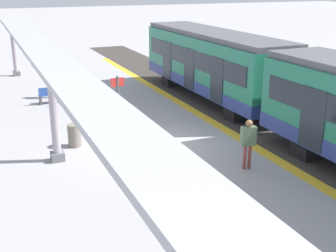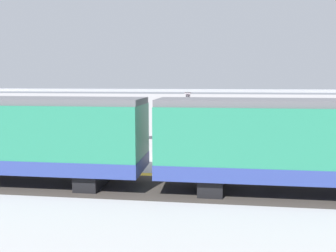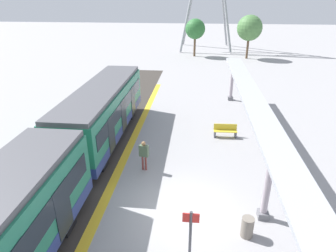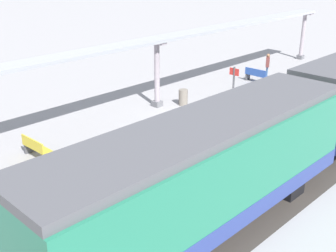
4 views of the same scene
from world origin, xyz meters
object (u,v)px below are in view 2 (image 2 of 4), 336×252
object	(u,v)px
canopy_pillar_second	(188,119)
bench_near_end	(66,139)
train_far_carriage	(8,138)
passenger_waiting_near_edge	(115,145)
train_near_carriage	(309,145)
platform_info_sign	(231,133)
trash_bin	(205,142)
bench_mid_platform	(316,145)

from	to	relation	value
canopy_pillar_second	bench_near_end	bearing A→B (deg)	97.61
train_far_carriage	passenger_waiting_near_edge	xyz separation A→B (m)	(3.19, -3.53, -0.77)
train_near_carriage	canopy_pillar_second	size ratio (longest dim) A/B	3.25
bench_near_end	platform_info_sign	xyz separation A→B (m)	(-1.97, -10.20, 0.89)
platform_info_sign	passenger_waiting_near_edge	xyz separation A→B (m)	(-2.60, 5.71, -0.27)
bench_near_end	trash_bin	xyz separation A→B (m)	(0.19, -8.77, -0.02)
bench_mid_platform	trash_bin	distance (m)	6.40
canopy_pillar_second	trash_bin	size ratio (longest dim) A/B	4.04
bench_mid_platform	platform_info_sign	bearing A→B (deg)	110.53
trash_bin	train_near_carriage	bearing A→B (deg)	-153.45
bench_mid_platform	platform_info_sign	xyz separation A→B (m)	(-1.86, 4.96, 0.89)
platform_info_sign	passenger_waiting_near_edge	distance (m)	6.28
bench_mid_platform	canopy_pillar_second	bearing A→B (deg)	81.38
train_near_carriage	platform_info_sign	bearing A→B (deg)	23.68
canopy_pillar_second	bench_mid_platform	distance (m)	7.70
bench_mid_platform	platform_info_sign	world-z (taller)	platform_info_sign
train_near_carriage	canopy_pillar_second	distance (m)	10.15
canopy_pillar_second	trash_bin	bearing A→B (deg)	-126.56
train_near_carriage	bench_mid_platform	xyz separation A→B (m)	(7.65, -2.42, -1.38)
passenger_waiting_near_edge	canopy_pillar_second	bearing A→B (deg)	-29.42
train_far_carriage	bench_mid_platform	xyz separation A→B (m)	(7.65, -14.19, -1.38)
trash_bin	passenger_waiting_near_edge	size ratio (longest dim) A/B	0.50
train_near_carriage	bench_near_end	distance (m)	14.98
bench_mid_platform	bench_near_end	bearing A→B (deg)	89.56
bench_mid_platform	trash_bin	world-z (taller)	bench_mid_platform
train_near_carriage	passenger_waiting_near_edge	bearing A→B (deg)	68.86
train_far_carriage	canopy_pillar_second	bearing A→B (deg)	-37.28
passenger_waiting_near_edge	train_near_carriage	bearing A→B (deg)	-111.14
train_near_carriage	train_far_carriage	distance (m)	11.78
canopy_pillar_second	bench_mid_platform	xyz separation A→B (m)	(-1.14, -7.51, -1.30)
bench_mid_platform	trash_bin	xyz separation A→B (m)	(0.31, 6.39, -0.02)
bench_mid_platform	train_far_carriage	bearing A→B (deg)	118.31
train_near_carriage	passenger_waiting_near_edge	size ratio (longest dim) A/B	6.63
train_far_carriage	bench_mid_platform	world-z (taller)	train_far_carriage
train_far_carriage	trash_bin	xyz separation A→B (m)	(7.96, -7.80, -1.40)
trash_bin	platform_info_sign	size ratio (longest dim) A/B	0.39
bench_near_end	platform_info_sign	size ratio (longest dim) A/B	0.69
train_near_carriage	trash_bin	xyz separation A→B (m)	(7.96, 3.98, -1.40)
trash_bin	platform_info_sign	distance (m)	2.75
bench_near_end	passenger_waiting_near_edge	distance (m)	6.44
train_near_carriage	platform_info_sign	size ratio (longest dim) A/B	5.09
canopy_pillar_second	bench_mid_platform	size ratio (longest dim) A/B	2.29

